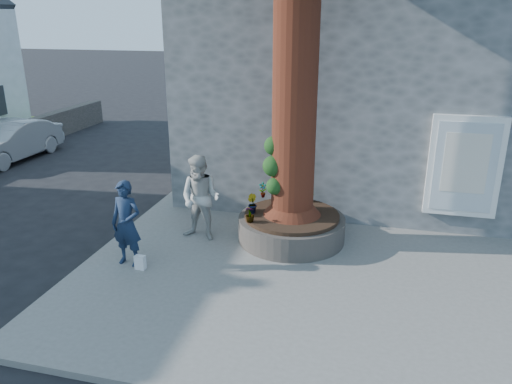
% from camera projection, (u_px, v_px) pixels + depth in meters
% --- Properties ---
extents(ground, '(120.00, 120.00, 0.00)m').
position_uv_depth(ground, '(229.00, 284.00, 9.31)').
color(ground, black).
rests_on(ground, ground).
extents(pavement, '(9.00, 8.00, 0.12)m').
position_uv_depth(pavement, '(317.00, 266.00, 9.86)').
color(pavement, slate).
rests_on(pavement, ground).
extents(yellow_line, '(0.10, 30.00, 0.01)m').
position_uv_depth(yellow_line, '(110.00, 244.00, 10.94)').
color(yellow_line, yellow).
rests_on(yellow_line, ground).
extents(stone_shop, '(10.30, 8.30, 6.30)m').
position_uv_depth(stone_shop, '(385.00, 74.00, 14.25)').
color(stone_shop, '#515557').
rests_on(stone_shop, ground).
extents(planter, '(2.30, 2.30, 0.60)m').
position_uv_depth(planter, '(291.00, 227.00, 10.82)').
color(planter, black).
rests_on(planter, pavement).
extents(man, '(0.65, 0.45, 1.70)m').
position_uv_depth(man, '(126.00, 224.00, 9.57)').
color(man, '#16253F').
rests_on(man, pavement).
extents(woman, '(0.98, 0.81, 1.86)m').
position_uv_depth(woman, '(201.00, 198.00, 10.67)').
color(woman, '#B5B4AD').
rests_on(woman, pavement).
extents(shopping_bag, '(0.21, 0.13, 0.28)m').
position_uv_depth(shopping_bag, '(140.00, 262.00, 9.59)').
color(shopping_bag, white).
rests_on(shopping_bag, pavement).
extents(car_silver, '(1.49, 4.07, 1.33)m').
position_uv_depth(car_silver, '(10.00, 142.00, 17.09)').
color(car_silver, gray).
rests_on(car_silver, ground).
extents(plant_a, '(0.22, 0.17, 0.36)m').
position_uv_depth(plant_a, '(263.00, 190.00, 11.63)').
color(plant_a, gray).
rests_on(plant_a, planter).
extents(plant_b, '(0.32, 0.31, 0.41)m').
position_uv_depth(plant_b, '(252.00, 204.00, 10.71)').
color(plant_b, gray).
rests_on(plant_b, planter).
extents(plant_c, '(0.20, 0.20, 0.33)m').
position_uv_depth(plant_c, '(250.00, 214.00, 10.24)').
color(plant_c, gray).
rests_on(plant_c, planter).
extents(plant_d, '(0.35, 0.36, 0.31)m').
position_uv_depth(plant_d, '(310.00, 195.00, 11.38)').
color(plant_d, gray).
rests_on(plant_d, planter).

